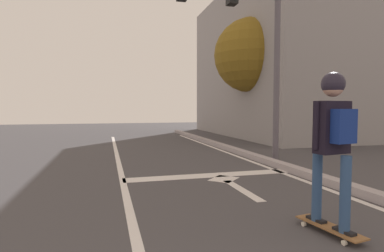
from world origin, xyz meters
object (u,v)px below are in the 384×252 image
Objects in this scene: skateboard at (329,227)px; traffic_signal_mast at (220,16)px; skater at (333,129)px; roadside_tree at (251,56)px.

skateboard is 0.16× the size of traffic_signal_mast.
traffic_signal_mast is at bearing 84.45° from skateboard.
skater reaches higher than skateboard.
traffic_signal_mast reaches higher than skateboard.
roadside_tree is (3.61, 9.38, 3.54)m from skateboard.
roadside_tree is at bearing 68.95° from skateboard.
traffic_signal_mast is at bearing -123.89° from roadside_tree.
skateboard is 0.50× the size of skater.
skater is 10.36m from roadside_tree.
skater is (0.00, -0.02, 1.09)m from skateboard.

